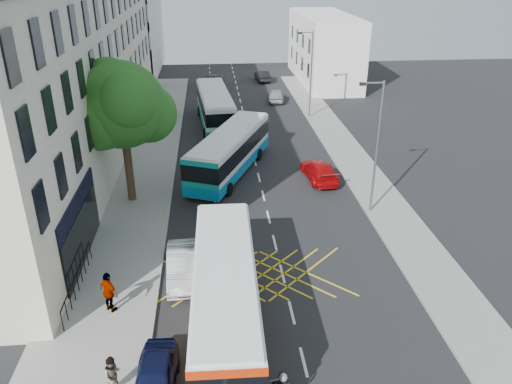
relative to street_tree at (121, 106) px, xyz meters
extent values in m
plane|color=black|center=(8.51, -14.97, -6.29)|extent=(120.00, 120.00, 0.00)
cube|color=gray|center=(0.01, 0.03, -6.22)|extent=(5.00, 70.00, 0.15)
cube|color=gray|center=(16.01, 0.03, -6.22)|extent=(3.00, 70.00, 0.15)
cube|color=beige|center=(-5.49, 9.53, 0.21)|extent=(8.00, 45.00, 13.00)
cube|color=black|center=(-1.44, -6.97, -2.89)|extent=(0.12, 7.00, 0.90)
cube|color=black|center=(-1.44, -6.97, -4.69)|extent=(0.12, 7.00, 2.60)
cube|color=silver|center=(-5.49, 40.03, -1.29)|extent=(8.00, 20.00, 10.00)
cube|color=silver|center=(19.51, 33.03, -2.29)|extent=(6.00, 18.00, 8.00)
cylinder|color=#382619|center=(0.01, 0.03, -3.94)|extent=(0.50, 0.50, 4.40)
sphere|color=#205317|center=(0.01, 0.03, 0.06)|extent=(5.20, 5.20, 5.20)
sphere|color=#205317|center=(1.41, 0.83, -0.74)|extent=(3.60, 3.60, 3.60)
sphere|color=#205317|center=(-1.19, -0.57, -0.54)|extent=(3.80, 3.80, 3.80)
sphere|color=#205317|center=(0.61, -1.27, 0.66)|extent=(3.40, 3.40, 3.40)
sphere|color=#205317|center=(-0.79, 1.13, 1.06)|extent=(3.20, 3.20, 3.20)
cylinder|color=slate|center=(14.81, -2.97, -2.14)|extent=(0.14, 0.14, 8.00)
cylinder|color=slate|center=(14.21, -2.97, 1.76)|extent=(1.20, 0.10, 0.10)
cube|color=black|center=(13.61, -2.97, 1.71)|extent=(0.35, 0.15, 0.18)
cylinder|color=slate|center=(14.81, 17.03, -2.14)|extent=(0.14, 0.14, 8.00)
cylinder|color=slate|center=(14.21, 17.03, 1.76)|extent=(1.20, 0.10, 0.10)
cube|color=black|center=(13.61, 17.03, 1.71)|extent=(0.35, 0.15, 0.18)
cube|color=silver|center=(5.58, -12.55, -4.62)|extent=(2.73, 11.06, 2.65)
cube|color=silver|center=(5.58, -12.55, -3.24)|extent=(2.53, 10.84, 0.12)
cube|color=black|center=(5.58, -12.55, -4.24)|extent=(2.79, 11.12, 1.10)
cube|color=orange|center=(5.58, -12.55, -5.54)|extent=(2.78, 11.11, 0.75)
cylinder|color=black|center=(4.39, -9.52, -5.84)|extent=(0.30, 0.91, 0.90)
cylinder|color=black|center=(6.90, -9.58, -5.84)|extent=(0.30, 0.91, 0.90)
cylinder|color=black|center=(6.76, -16.28, -5.84)|extent=(0.30, 0.91, 0.90)
cube|color=silver|center=(6.53, 4.17, -4.63)|extent=(6.53, 11.03, 2.63)
cube|color=silver|center=(6.53, 4.17, -3.26)|extent=(6.26, 10.75, 0.12)
cube|color=black|center=(6.53, 4.17, -4.26)|extent=(6.61, 11.11, 1.09)
cube|color=#0D79A8|center=(6.53, 4.17, -5.55)|extent=(6.59, 11.10, 0.74)
cube|color=#0C998D|center=(4.43, -0.84, -4.60)|extent=(2.36, 1.07, 2.48)
cube|color=#FF0C0C|center=(3.51, -0.46, -5.30)|extent=(0.25, 0.15, 0.25)
cube|color=#FF0C0C|center=(5.34, -1.23, -5.30)|extent=(0.25, 0.15, 0.25)
cylinder|color=black|center=(6.55, 7.40, -5.85)|extent=(0.60, 0.93, 0.89)
cylinder|color=black|center=(8.84, 6.43, -5.85)|extent=(0.60, 0.93, 0.89)
cylinder|color=black|center=(3.96, 1.27, -5.85)|extent=(0.60, 0.93, 0.89)
cylinder|color=black|center=(6.25, 0.30, -5.85)|extent=(0.60, 0.93, 0.89)
cube|color=silver|center=(5.67, 15.75, -4.58)|extent=(3.46, 11.42, 2.71)
cube|color=silver|center=(5.67, 15.75, -3.17)|extent=(3.24, 11.18, 0.12)
cube|color=black|center=(5.67, 15.75, -4.20)|extent=(3.53, 11.48, 1.12)
cube|color=#0DA79D|center=(5.67, 15.75, -5.53)|extent=(3.51, 11.47, 0.77)
cube|color=white|center=(6.12, 10.18, -4.55)|extent=(2.60, 0.31, 2.56)
cube|color=#FF0C0C|center=(5.10, 10.09, -5.27)|extent=(0.25, 0.08, 0.25)
cube|color=#FF0C0C|center=(7.15, 10.25, -5.27)|extent=(0.25, 0.08, 0.25)
cylinder|color=black|center=(4.14, 18.71, -5.83)|extent=(0.36, 0.94, 0.92)
cylinder|color=black|center=(6.69, 18.92, -5.83)|extent=(0.36, 0.94, 0.92)
cylinder|color=black|center=(4.70, 11.88, -5.83)|extent=(0.36, 0.94, 0.92)
cylinder|color=black|center=(7.25, 12.09, -5.83)|extent=(0.36, 0.94, 0.92)
cylinder|color=slate|center=(7.22, -16.59, -5.61)|extent=(0.12, 0.42, 0.81)
cylinder|color=slate|center=(7.24, -16.74, -5.28)|extent=(0.58, 0.13, 0.04)
sphere|color=#99999E|center=(7.33, -17.31, -4.60)|extent=(0.29, 0.29, 0.29)
imported|color=#0C1133|center=(2.91, -15.97, -5.65)|extent=(1.72, 3.86, 1.29)
imported|color=#ACB0B4|center=(3.61, -8.83, -5.60)|extent=(1.67, 4.28, 1.39)
imported|color=#BB080B|center=(12.72, 2.33, -5.63)|extent=(2.28, 4.72, 1.33)
imported|color=#3E4145|center=(5.75, 30.22, -5.57)|extent=(2.50, 5.24, 1.44)
imported|color=#9EA1A6|center=(12.39, 23.49, -5.61)|extent=(2.07, 4.15, 1.36)
imported|color=black|center=(11.90, 33.32, -5.62)|extent=(1.77, 4.18, 1.34)
imported|color=gray|center=(1.51, -15.99, -5.33)|extent=(0.98, 0.89, 1.62)
imported|color=gray|center=(0.56, -11.26, -5.17)|extent=(1.16, 1.11, 1.94)
camera|label=1|loc=(5.30, -29.46, 8.03)|focal=35.00mm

